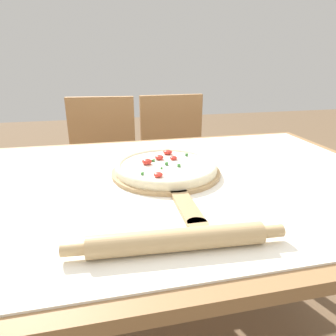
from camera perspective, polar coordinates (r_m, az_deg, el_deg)
dining_table at (r=0.97m, az=2.24°, el=-7.57°), size 1.39×0.98×0.75m
towel_cloth at (r=0.93m, az=2.33°, el=-2.09°), size 1.31×0.90×0.00m
pizza_peel at (r=0.94m, az=-0.11°, el=-1.19°), size 0.35×0.53×0.01m
pizza at (r=0.96m, az=-0.40°, el=0.34°), size 0.32×0.32×0.04m
rolling_pin at (r=0.59m, az=1.79°, el=-13.50°), size 0.43×0.07×0.04m
chair_left at (r=1.77m, az=-12.27°, el=0.55°), size 0.44×0.44×0.90m
chair_right at (r=1.81m, az=1.32°, el=1.55°), size 0.41×0.41×0.90m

